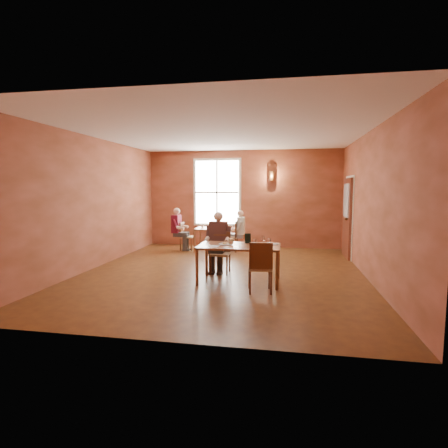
% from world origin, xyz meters
% --- Properties ---
extents(ground, '(6.00, 7.00, 0.01)m').
position_xyz_m(ground, '(0.00, 0.00, 0.00)').
color(ground, brown).
rests_on(ground, ground).
extents(wall_back, '(6.00, 0.04, 3.00)m').
position_xyz_m(wall_back, '(0.00, 3.50, 1.50)').
color(wall_back, brown).
rests_on(wall_back, ground).
extents(wall_front, '(6.00, 0.04, 3.00)m').
position_xyz_m(wall_front, '(0.00, -3.50, 1.50)').
color(wall_front, brown).
rests_on(wall_front, ground).
extents(wall_left, '(0.04, 7.00, 3.00)m').
position_xyz_m(wall_left, '(-3.00, 0.00, 1.50)').
color(wall_left, brown).
rests_on(wall_left, ground).
extents(wall_right, '(0.04, 7.00, 3.00)m').
position_xyz_m(wall_right, '(3.00, 0.00, 1.50)').
color(wall_right, brown).
rests_on(wall_right, ground).
extents(ceiling, '(6.00, 7.00, 0.04)m').
position_xyz_m(ceiling, '(0.00, 0.00, 3.00)').
color(ceiling, white).
rests_on(ceiling, wall_back).
extents(window, '(1.36, 0.10, 1.96)m').
position_xyz_m(window, '(-0.80, 3.45, 1.70)').
color(window, white).
rests_on(window, wall_back).
extents(door, '(0.12, 1.04, 2.10)m').
position_xyz_m(door, '(2.94, 2.30, 1.05)').
color(door, maroon).
rests_on(door, ground).
extents(wall_sconce, '(0.16, 0.16, 0.28)m').
position_xyz_m(wall_sconce, '(0.90, 3.40, 2.20)').
color(wall_sconce, brown).
rests_on(wall_sconce, wall_back).
extents(main_table, '(1.57, 0.89, 0.74)m').
position_xyz_m(main_table, '(0.46, -0.71, 0.37)').
color(main_table, brown).
rests_on(main_table, ground).
extents(chair_diner_main, '(0.39, 0.39, 0.89)m').
position_xyz_m(chair_diner_main, '(-0.04, -0.06, 0.45)').
color(chair_diner_main, '#512610').
rests_on(chair_diner_main, ground).
extents(diner_main, '(0.51, 0.51, 1.28)m').
position_xyz_m(diner_main, '(-0.04, -0.09, 0.64)').
color(diner_main, black).
rests_on(diner_main, ground).
extents(chair_empty, '(0.46, 0.46, 0.91)m').
position_xyz_m(chair_empty, '(0.91, -1.25, 0.46)').
color(chair_empty, brown).
rests_on(chair_empty, ground).
extents(plate_food, '(0.34, 0.34, 0.03)m').
position_xyz_m(plate_food, '(0.19, -0.70, 0.76)').
color(plate_food, white).
rests_on(plate_food, main_table).
extents(sandwich, '(0.11, 0.10, 0.10)m').
position_xyz_m(sandwich, '(0.29, -0.67, 0.79)').
color(sandwich, tan).
rests_on(sandwich, main_table).
extents(goblet_a, '(0.08, 0.08, 0.19)m').
position_xyz_m(goblet_a, '(0.91, -0.60, 0.83)').
color(goblet_a, white).
rests_on(goblet_a, main_table).
extents(goblet_b, '(0.08, 0.08, 0.18)m').
position_xyz_m(goblet_b, '(1.04, -0.82, 0.83)').
color(goblet_b, white).
rests_on(goblet_b, main_table).
extents(goblet_c, '(0.08, 0.08, 0.17)m').
position_xyz_m(goblet_c, '(0.79, -0.89, 0.82)').
color(goblet_c, white).
rests_on(goblet_c, main_table).
extents(menu_stand, '(0.13, 0.08, 0.20)m').
position_xyz_m(menu_stand, '(0.60, -0.45, 0.84)').
color(menu_stand, black).
rests_on(menu_stand, main_table).
extents(knife, '(0.18, 0.06, 0.00)m').
position_xyz_m(knife, '(0.40, -0.99, 0.74)').
color(knife, silver).
rests_on(knife, main_table).
extents(napkin, '(0.19, 0.19, 0.01)m').
position_xyz_m(napkin, '(0.01, -0.93, 0.74)').
color(napkin, white).
rests_on(napkin, main_table).
extents(side_plate, '(0.21, 0.21, 0.01)m').
position_xyz_m(side_plate, '(1.13, -0.51, 0.74)').
color(side_plate, silver).
rests_on(side_plate, main_table).
extents(sunglasses, '(0.13, 0.08, 0.02)m').
position_xyz_m(sunglasses, '(1.02, -0.98, 0.75)').
color(sunglasses, black).
rests_on(sunglasses, main_table).
extents(second_table, '(0.76, 0.76, 0.67)m').
position_xyz_m(second_table, '(-0.88, 2.58, 0.34)').
color(second_table, brown).
rests_on(second_table, ground).
extents(chair_diner_white, '(0.39, 0.39, 0.89)m').
position_xyz_m(chair_diner_white, '(-0.23, 2.58, 0.44)').
color(chair_diner_white, '#3D1F0C').
rests_on(chair_diner_white, ground).
extents(diner_white, '(0.46, 0.46, 1.16)m').
position_xyz_m(diner_white, '(-0.20, 2.58, 0.58)').
color(diner_white, white).
rests_on(diner_white, ground).
extents(chair_diner_maroon, '(0.37, 0.37, 0.83)m').
position_xyz_m(chair_diner_maroon, '(-1.53, 2.58, 0.41)').
color(chair_diner_maroon, '#4D3219').
rests_on(chair_diner_maroon, ground).
extents(diner_maroon, '(0.49, 0.49, 1.22)m').
position_xyz_m(diner_maroon, '(-1.56, 2.58, 0.61)').
color(diner_maroon, maroon).
rests_on(diner_maroon, ground).
extents(cup_a, '(0.13, 0.13, 0.08)m').
position_xyz_m(cup_a, '(-0.73, 2.48, 0.71)').
color(cup_a, silver).
rests_on(cup_a, second_table).
extents(cup_b, '(0.09, 0.09, 0.09)m').
position_xyz_m(cup_b, '(-1.10, 2.70, 0.71)').
color(cup_b, silver).
rests_on(cup_b, second_table).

